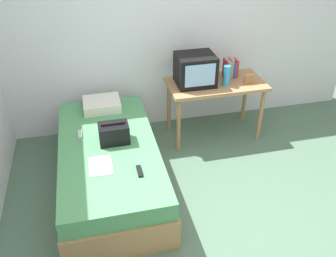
{
  "coord_description": "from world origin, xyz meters",
  "views": [
    {
      "loc": [
        -0.94,
        -2.2,
        2.63
      ],
      "look_at": [
        -0.21,
        0.91,
        0.56
      ],
      "focal_mm": 38.76,
      "sensor_mm": 36.0,
      "label": 1
    }
  ],
  "objects_px": {
    "desk": "(216,89)",
    "picture_frame": "(249,79)",
    "remote_dark": "(140,171)",
    "remote_silver": "(80,134)",
    "handbag": "(114,133)",
    "magazine": "(101,166)",
    "water_bottle": "(227,76)",
    "tv": "(195,70)",
    "book_row": "(230,68)",
    "pillow": "(102,104)",
    "bed": "(110,165)"
  },
  "relations": [
    {
      "from": "water_bottle",
      "to": "remote_dark",
      "type": "height_order",
      "value": "water_bottle"
    },
    {
      "from": "bed",
      "to": "book_row",
      "type": "relative_size",
      "value": 8.17
    },
    {
      "from": "water_bottle",
      "to": "tv",
      "type": "bearing_deg",
      "value": 159.21
    },
    {
      "from": "picture_frame",
      "to": "handbag",
      "type": "bearing_deg",
      "value": -162.83
    },
    {
      "from": "book_row",
      "to": "remote_silver",
      "type": "bearing_deg",
      "value": -163.08
    },
    {
      "from": "handbag",
      "to": "remote_silver",
      "type": "xyz_separation_m",
      "value": [
        -0.34,
        0.2,
        -0.09
      ]
    },
    {
      "from": "desk",
      "to": "remote_dark",
      "type": "bearing_deg",
      "value": -134.11
    },
    {
      "from": "desk",
      "to": "pillow",
      "type": "height_order",
      "value": "desk"
    },
    {
      "from": "bed",
      "to": "picture_frame",
      "type": "relative_size",
      "value": 16.35
    },
    {
      "from": "water_bottle",
      "to": "picture_frame",
      "type": "bearing_deg",
      "value": -4.25
    },
    {
      "from": "handbag",
      "to": "magazine",
      "type": "distance_m",
      "value": 0.42
    },
    {
      "from": "book_row",
      "to": "picture_frame",
      "type": "bearing_deg",
      "value": -61.01
    },
    {
      "from": "desk",
      "to": "pillow",
      "type": "relative_size",
      "value": 2.74
    },
    {
      "from": "bed",
      "to": "handbag",
      "type": "bearing_deg",
      "value": 30.51
    },
    {
      "from": "desk",
      "to": "picture_frame",
      "type": "xyz_separation_m",
      "value": [
        0.36,
        -0.12,
        0.15
      ]
    },
    {
      "from": "handbag",
      "to": "remote_dark",
      "type": "height_order",
      "value": "handbag"
    },
    {
      "from": "water_bottle",
      "to": "handbag",
      "type": "distance_m",
      "value": 1.5
    },
    {
      "from": "desk",
      "to": "remote_silver",
      "type": "xyz_separation_m",
      "value": [
        -1.64,
        -0.44,
        -0.12
      ]
    },
    {
      "from": "book_row",
      "to": "magazine",
      "type": "xyz_separation_m",
      "value": [
        -1.69,
        -1.13,
        -0.33
      ]
    },
    {
      "from": "magazine",
      "to": "picture_frame",
      "type": "bearing_deg",
      "value": 25.7
    },
    {
      "from": "water_bottle",
      "to": "magazine",
      "type": "relative_size",
      "value": 0.85
    },
    {
      "from": "desk",
      "to": "book_row",
      "type": "height_order",
      "value": "book_row"
    },
    {
      "from": "bed",
      "to": "handbag",
      "type": "xyz_separation_m",
      "value": [
        0.08,
        0.04,
        0.36
      ]
    },
    {
      "from": "water_bottle",
      "to": "remote_dark",
      "type": "relative_size",
      "value": 1.58
    },
    {
      "from": "bed",
      "to": "remote_silver",
      "type": "bearing_deg",
      "value": 137.48
    },
    {
      "from": "desk",
      "to": "magazine",
      "type": "distance_m",
      "value": 1.79
    },
    {
      "from": "bed",
      "to": "pillow",
      "type": "distance_m",
      "value": 0.82
    },
    {
      "from": "desk",
      "to": "tv",
      "type": "distance_m",
      "value": 0.38
    },
    {
      "from": "tv",
      "to": "remote_dark",
      "type": "height_order",
      "value": "tv"
    },
    {
      "from": "remote_dark",
      "to": "pillow",
      "type": "bearing_deg",
      "value": 100.55
    },
    {
      "from": "pillow",
      "to": "magazine",
      "type": "distance_m",
      "value": 1.09
    },
    {
      "from": "tv",
      "to": "handbag",
      "type": "distance_m",
      "value": 1.27
    },
    {
      "from": "desk",
      "to": "picture_frame",
      "type": "bearing_deg",
      "value": -18.76
    },
    {
      "from": "handbag",
      "to": "picture_frame",
      "type": "bearing_deg",
      "value": 17.17
    },
    {
      "from": "handbag",
      "to": "water_bottle",
      "type": "bearing_deg",
      "value": 21.13
    },
    {
      "from": "picture_frame",
      "to": "magazine",
      "type": "distance_m",
      "value": 2.05
    },
    {
      "from": "picture_frame",
      "to": "pillow",
      "type": "xyz_separation_m",
      "value": [
        -1.73,
        0.2,
        -0.23
      ]
    },
    {
      "from": "tv",
      "to": "magazine",
      "type": "xyz_separation_m",
      "value": [
        -1.21,
        -1.03,
        -0.4
      ]
    },
    {
      "from": "bed",
      "to": "handbag",
      "type": "distance_m",
      "value": 0.37
    },
    {
      "from": "remote_silver",
      "to": "book_row",
      "type": "bearing_deg",
      "value": 16.92
    },
    {
      "from": "picture_frame",
      "to": "magazine",
      "type": "relative_size",
      "value": 0.42
    },
    {
      "from": "remote_dark",
      "to": "bed",
      "type": "bearing_deg",
      "value": 116.22
    },
    {
      "from": "tv",
      "to": "book_row",
      "type": "relative_size",
      "value": 1.8
    },
    {
      "from": "handbag",
      "to": "remote_silver",
      "type": "height_order",
      "value": "handbag"
    },
    {
      "from": "remote_silver",
      "to": "bed",
      "type": "bearing_deg",
      "value": -42.52
    },
    {
      "from": "bed",
      "to": "book_row",
      "type": "distance_m",
      "value": 1.89
    },
    {
      "from": "handbag",
      "to": "remote_dark",
      "type": "distance_m",
      "value": 0.57
    },
    {
      "from": "desk",
      "to": "handbag",
      "type": "height_order",
      "value": "handbag"
    },
    {
      "from": "water_bottle",
      "to": "pillow",
      "type": "height_order",
      "value": "water_bottle"
    },
    {
      "from": "magazine",
      "to": "book_row",
      "type": "bearing_deg",
      "value": 33.79
    }
  ]
}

